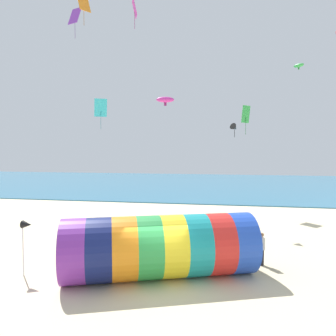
# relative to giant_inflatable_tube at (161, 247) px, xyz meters

# --- Properties ---
(ground_plane) EXTENTS (120.00, 120.00, 0.00)m
(ground_plane) POSITION_rel_giant_inflatable_tube_xyz_m (0.03, -0.57, -1.38)
(ground_plane) COLOR beige
(sea) EXTENTS (120.00, 40.00, 0.10)m
(sea) POSITION_rel_giant_inflatable_tube_xyz_m (0.03, 39.37, -1.33)
(sea) COLOR teal
(sea) RESTS_ON ground
(giant_inflatable_tube) EXTENTS (8.87, 5.53, 2.76)m
(giant_inflatable_tube) POSITION_rel_giant_inflatable_tube_xyz_m (0.00, 0.00, 0.00)
(giant_inflatable_tube) COLOR purple
(giant_inflatable_tube) RESTS_ON ground
(kite_handler) EXTENTS (0.29, 0.40, 1.62)m
(kite_handler) POSITION_rel_giant_inflatable_tube_xyz_m (4.58, 2.36, -0.56)
(kite_handler) COLOR black
(kite_handler) RESTS_ON ground
(kite_cyan_diamond) EXTENTS (1.25, 0.96, 2.85)m
(kite_cyan_diamond) POSITION_rel_giant_inflatable_tube_xyz_m (-8.96, 15.58, 8.22)
(kite_cyan_diamond) COLOR #2DB2C6
(kite_purple_diamond) EXTENTS (1.32, 1.02, 2.81)m
(kite_purple_diamond) POSITION_rel_giant_inflatable_tube_xyz_m (-10.93, 14.53, 16.43)
(kite_purple_diamond) COLOR purple
(kite_green_diamond) EXTENTS (0.86, 0.97, 2.66)m
(kite_green_diamond) POSITION_rel_giant_inflatable_tube_xyz_m (4.53, 17.14, 7.52)
(kite_green_diamond) COLOR green
(kite_black_delta) EXTENTS (0.80, 0.85, 1.04)m
(kite_black_delta) POSITION_rel_giant_inflatable_tube_xyz_m (3.39, 10.78, 5.90)
(kite_black_delta) COLOR black
(kite_green_parafoil) EXTENTS (0.88, 0.90, 0.47)m
(kite_green_parafoil) POSITION_rel_giant_inflatable_tube_xyz_m (8.34, 13.51, 10.89)
(kite_green_parafoil) COLOR green
(kite_magenta_parafoil) EXTENTS (1.16, 0.68, 0.59)m
(kite_magenta_parafoil) POSITION_rel_giant_inflatable_tube_xyz_m (-0.86, 5.69, 7.32)
(kite_magenta_parafoil) COLOR #D1339E
(kite_magenta_diamond) EXTENTS (0.64, 0.98, 2.26)m
(kite_magenta_diamond) POSITION_rel_giant_inflatable_tube_xyz_m (-4.46, 11.66, 15.43)
(kite_magenta_diamond) COLOR #D1339E
(kite_orange_diamond) EXTENTS (0.95, 1.09, 2.34)m
(kite_orange_diamond) POSITION_rel_giant_inflatable_tube_xyz_m (-8.01, 10.04, 15.42)
(kite_orange_diamond) COLOR orange
(beach_flag) EXTENTS (0.47, 0.36, 2.52)m
(beach_flag) POSITION_rel_giant_inflatable_tube_xyz_m (-5.94, -0.91, 0.85)
(beach_flag) COLOR silver
(beach_flag) RESTS_ON ground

